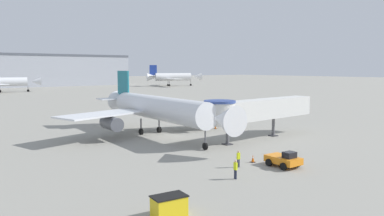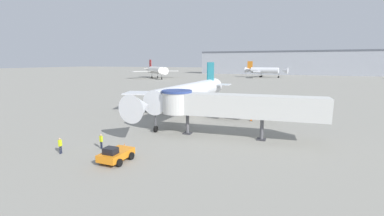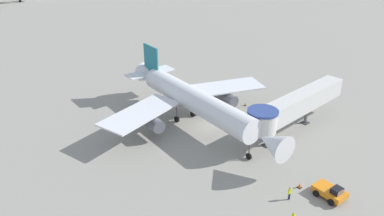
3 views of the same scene
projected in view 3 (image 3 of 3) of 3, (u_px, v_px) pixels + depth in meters
The scene contains 7 objects.
ground_plane at pixel (204, 127), 56.56m from camera, with size 800.00×800.00×0.00m, color gray.
main_airplane at pixel (193, 100), 55.60m from camera, with size 29.26×32.38×9.60m.
jet_bridge at pixel (292, 106), 53.29m from camera, with size 20.86×4.75×5.92m.
pushback_tug_orange at pixel (330, 192), 41.56m from camera, with size 2.44×3.52×1.67m.
traffic_cone_near_nose at pixel (300, 185), 43.25m from camera, with size 0.48×0.48×0.79m.
traffic_cone_starboard_wing at pixel (245, 104), 63.26m from camera, with size 0.44×0.44×0.72m.
ground_crew_wing_walker at pixel (290, 192), 41.08m from camera, with size 0.35×0.23×1.73m.
Camera 3 is at (-32.32, -37.73, 27.24)m, focal length 35.00 mm.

